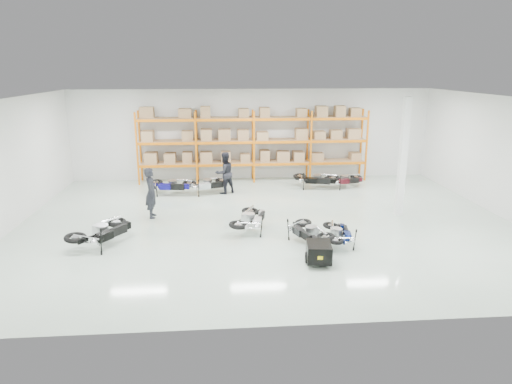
{
  "coord_description": "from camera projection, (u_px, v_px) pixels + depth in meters",
  "views": [
    {
      "loc": [
        -1.65,
        -15.87,
        5.55
      ],
      "look_at": [
        -0.37,
        0.24,
        1.1
      ],
      "focal_mm": 32.0,
      "sensor_mm": 36.0,
      "label": 1
    }
  ],
  "objects": [
    {
      "name": "moto_touring_right",
      "position": [
        308.0,
        228.0,
        14.7
      ],
      "size": [
        1.38,
        1.91,
        1.12
      ],
      "primitive_type": null,
      "rotation": [
        0.0,
        -0.09,
        0.34
      ],
      "color": "black",
      "rests_on": "ground"
    },
    {
      "name": "moto_black_far_left",
      "position": [
        102.0,
        228.0,
        14.47
      ],
      "size": [
        1.94,
        2.21,
        1.3
      ],
      "primitive_type": null,
      "rotation": [
        0.0,
        -0.09,
        2.55
      ],
      "color": "black",
      "rests_on": "ground"
    },
    {
      "name": "moto_back_d",
      "position": [
        345.0,
        177.0,
        21.55
      ],
      "size": [
        1.79,
        1.13,
        1.07
      ],
      "primitive_type": null,
      "rotation": [
        0.0,
        -0.09,
        1.77
      ],
      "color": "#3D0C13",
      "rests_on": "ground"
    },
    {
      "name": "pallet_rack",
      "position": [
        253.0,
        136.0,
        22.45
      ],
      "size": [
        11.28,
        0.98,
        3.62
      ],
      "color": "orange",
      "rests_on": "ground"
    },
    {
      "name": "trailer",
      "position": [
        319.0,
        252.0,
        13.21
      ],
      "size": [
        0.79,
        1.5,
        0.62
      ],
      "rotation": [
        0.0,
        0.0,
        -0.12
      ],
      "color": "black",
      "rests_on": "ground"
    },
    {
      "name": "person_left",
      "position": [
        151.0,
        193.0,
        17.17
      ],
      "size": [
        0.5,
        0.73,
        1.92
      ],
      "primitive_type": "imported",
      "rotation": [
        0.0,
        0.0,
        1.63
      ],
      "color": "black",
      "rests_on": "ground"
    },
    {
      "name": "room",
      "position": [
        267.0,
        162.0,
        16.25
      ],
      "size": [
        18.0,
        18.0,
        18.0
      ],
      "color": "#B7CDB9",
      "rests_on": "ground"
    },
    {
      "name": "structural_column",
      "position": [
        403.0,
        158.0,
        17.13
      ],
      "size": [
        0.25,
        0.25,
        4.5
      ],
      "primitive_type": "cube",
      "color": "white",
      "rests_on": "ground"
    },
    {
      "name": "moto_back_c",
      "position": [
        316.0,
        176.0,
        21.42
      ],
      "size": [
        2.09,
        1.45,
        1.23
      ],
      "primitive_type": null,
      "rotation": [
        0.0,
        -0.09,
        1.28
      ],
      "color": "black",
      "rests_on": "ground"
    },
    {
      "name": "moto_blue_centre",
      "position": [
        339.0,
        230.0,
        14.59
      ],
      "size": [
        1.02,
        1.71,
        1.04
      ],
      "primitive_type": null,
      "rotation": [
        0.0,
        -0.09,
        3.0
      ],
      "color": "#071346",
      "rests_on": "ground"
    },
    {
      "name": "moto_back_a",
      "position": [
        171.0,
        182.0,
        20.39
      ],
      "size": [
        1.99,
        1.24,
        1.2
      ],
      "primitive_type": null,
      "rotation": [
        0.0,
        -0.09,
        1.39
      ],
      "color": "navy",
      "rests_on": "ground"
    },
    {
      "name": "moto_back_b",
      "position": [
        207.0,
        181.0,
        20.57
      ],
      "size": [
        2.03,
        1.39,
        1.19
      ],
      "primitive_type": null,
      "rotation": [
        0.0,
        -0.09,
        1.86
      ],
      "color": "#AFB4B9",
      "rests_on": "ground"
    },
    {
      "name": "moto_silver_left",
      "position": [
        251.0,
        216.0,
        15.79
      ],
      "size": [
        1.48,
        2.06,
        1.2
      ],
      "primitive_type": null,
      "rotation": [
        0.0,
        -0.09,
        2.81
      ],
      "color": "#B8BAC0",
      "rests_on": "ground"
    },
    {
      "name": "person_back",
      "position": [
        225.0,
        173.0,
        20.46
      ],
      "size": [
        1.15,
        1.08,
        1.89
      ],
      "primitive_type": "imported",
      "rotation": [
        0.0,
        0.0,
        3.68
      ],
      "color": "black",
      "rests_on": "ground"
    }
  ]
}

